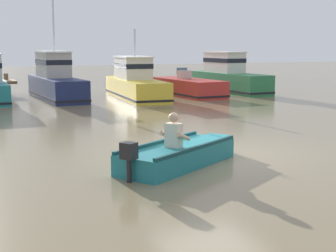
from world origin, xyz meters
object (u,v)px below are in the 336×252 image
object	(u,v)px
moored_boat_red	(188,88)
moored_boat_green	(228,77)
moored_boat_yellow	(135,82)
moored_boat_navy	(55,81)
rowboat_with_person	(179,154)

from	to	relation	value
moored_boat_red	moored_boat_green	world-z (taller)	moored_boat_green
moored_boat_yellow	moored_boat_navy	bearing A→B (deg)	161.99
rowboat_with_person	moored_boat_navy	xyz separation A→B (m)	(0.59, 15.57, 0.63)
rowboat_with_person	moored_boat_red	distance (m)	16.07
moored_boat_red	moored_boat_navy	bearing A→B (deg)	169.18
moored_boat_navy	moored_boat_green	bearing A→B (deg)	-1.08
rowboat_with_person	moored_boat_navy	distance (m)	15.59
moored_boat_red	moored_boat_green	size ratio (longest dim) A/B	0.82
moored_boat_green	moored_boat_red	bearing A→B (deg)	-160.59
rowboat_with_person	moored_boat_green	bearing A→B (deg)	55.62
moored_boat_red	moored_boat_green	bearing A→B (deg)	19.41
moored_boat_yellow	moored_boat_green	size ratio (longest dim) A/B	1.03
moored_boat_navy	moored_boat_green	distance (m)	9.93
moored_boat_red	moored_boat_yellow	bearing A→B (deg)	178.84
moored_boat_red	moored_boat_green	distance (m)	3.36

